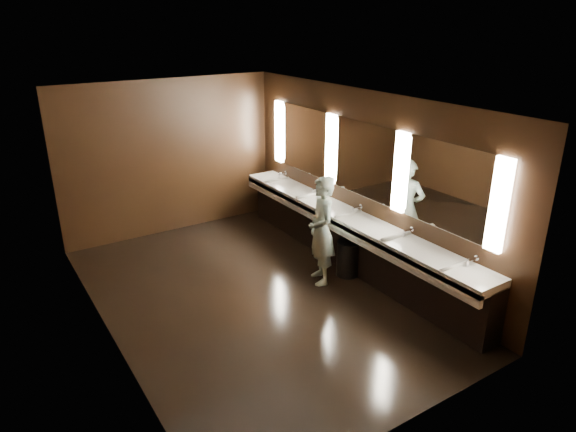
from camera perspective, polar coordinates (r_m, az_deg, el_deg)
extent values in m
plane|color=black|center=(7.57, -3.91, -8.85)|extent=(6.00, 6.00, 0.00)
cube|color=#2D2D2B|center=(6.61, -4.52, 12.60)|extent=(4.00, 6.00, 0.02)
cube|color=black|center=(9.59, -12.99, 6.34)|extent=(4.00, 0.02, 2.80)
cube|color=black|center=(4.80, 13.72, -9.36)|extent=(4.00, 0.02, 2.80)
cube|color=black|center=(6.33, -20.23, -2.35)|extent=(0.02, 6.00, 2.80)
cube|color=black|center=(8.06, 8.35, 3.82)|extent=(0.02, 6.00, 2.80)
cube|color=black|center=(8.31, 7.04, -2.93)|extent=(0.36, 5.40, 0.81)
cube|color=white|center=(8.08, 6.67, -0.20)|extent=(0.55, 5.40, 0.12)
cube|color=white|center=(7.96, 5.28, -1.09)|extent=(0.06, 5.40, 0.18)
cylinder|color=silver|center=(6.77, 19.84, -4.55)|extent=(0.18, 0.04, 0.04)
cylinder|color=silver|center=(7.40, 13.21, -1.54)|extent=(0.18, 0.04, 0.04)
cylinder|color=silver|center=(8.14, 7.72, 0.97)|extent=(0.18, 0.04, 0.04)
cylinder|color=silver|center=(8.95, 3.17, 3.05)|extent=(0.18, 0.04, 0.04)
cylinder|color=silver|center=(9.82, -0.62, 4.75)|extent=(0.18, 0.04, 0.04)
cube|color=white|center=(6.43, 22.40, 1.08)|extent=(0.06, 0.22, 1.15)
cube|color=white|center=(6.89, 17.13, 3.07)|extent=(0.03, 1.32, 1.15)
cube|color=white|center=(7.39, 12.38, 4.75)|extent=(0.06, 0.23, 1.15)
cube|color=white|center=(7.96, 8.40, 6.21)|extent=(0.03, 1.32, 1.15)
cube|color=white|center=(8.54, 4.79, 7.42)|extent=(0.06, 0.23, 1.15)
cube|color=white|center=(9.18, 1.79, 8.47)|extent=(0.03, 1.32, 1.15)
cube|color=white|center=(9.82, -0.97, 9.34)|extent=(0.06, 0.22, 1.15)
imported|color=#91CFD9|center=(7.61, 3.74, -1.63)|extent=(0.58, 0.71, 1.66)
cylinder|color=black|center=(8.06, 6.69, -4.68)|extent=(0.45, 0.45, 0.56)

